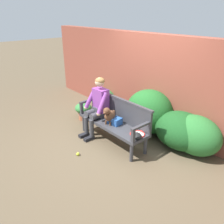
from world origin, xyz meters
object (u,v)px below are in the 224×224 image
(garden_bench, at_px, (112,125))
(tennis_ball, at_px, (78,154))
(baseball_glove, at_px, (137,136))
(sports_bag, at_px, (114,121))
(potted_plant, at_px, (83,110))
(person_seated, at_px, (98,105))
(dog_on_bench, at_px, (109,115))
(tennis_racket, at_px, (138,133))

(garden_bench, xyz_separation_m, tennis_ball, (-0.02, -0.86, -0.35))
(baseball_glove, xyz_separation_m, sports_bag, (-0.71, 0.07, 0.03))
(sports_bag, xyz_separation_m, potted_plant, (-1.37, 0.13, -0.25))
(person_seated, bearing_deg, garden_bench, 1.57)
(dog_on_bench, relative_size, potted_plant, 0.89)
(tennis_racket, height_order, tennis_ball, tennis_racket)
(garden_bench, relative_size, potted_plant, 3.89)
(person_seated, distance_m, tennis_ball, 1.17)
(sports_bag, height_order, potted_plant, sports_bag)
(tennis_ball, relative_size, potted_plant, 0.15)
(dog_on_bench, distance_m, sports_bag, 0.17)
(garden_bench, bearing_deg, tennis_racket, 6.40)
(dog_on_bench, distance_m, baseball_glove, 0.79)
(garden_bench, height_order, baseball_glove, baseball_glove)
(tennis_racket, distance_m, baseball_glove, 0.16)
(potted_plant, bearing_deg, tennis_ball, -38.10)
(tennis_racket, bearing_deg, potted_plant, 177.89)
(garden_bench, xyz_separation_m, sports_bag, (0.06, 0.02, 0.13))
(person_seated, relative_size, tennis_racket, 2.25)
(dog_on_bench, distance_m, tennis_ball, 0.99)
(person_seated, relative_size, sports_bag, 4.68)
(baseball_glove, distance_m, tennis_ball, 1.22)
(dog_on_bench, relative_size, baseball_glove, 1.80)
(baseball_glove, xyz_separation_m, potted_plant, (-2.08, 0.20, -0.22))
(garden_bench, relative_size, dog_on_bench, 4.35)
(garden_bench, height_order, tennis_ball, garden_bench)
(garden_bench, relative_size, sports_bag, 6.15)
(garden_bench, bearing_deg, tennis_ball, -91.63)
(tennis_racket, xyz_separation_m, baseball_glove, (0.09, -0.13, 0.04))
(tennis_racket, height_order, baseball_glove, baseball_glove)
(dog_on_bench, bearing_deg, baseball_glove, 1.54)
(baseball_glove, bearing_deg, dog_on_bench, -146.85)
(baseball_glove, relative_size, tennis_ball, 3.33)
(baseball_glove, height_order, sports_bag, sports_bag)
(person_seated, bearing_deg, potted_plant, 169.18)
(garden_bench, relative_size, person_seated, 1.31)
(garden_bench, bearing_deg, dog_on_bench, -92.64)
(person_seated, height_order, tennis_racket, person_seated)
(garden_bench, relative_size, tennis_racket, 2.96)
(tennis_ball, bearing_deg, potted_plant, 141.90)
(person_seated, xyz_separation_m, potted_plant, (-0.85, 0.16, -0.45))
(baseball_glove, bearing_deg, person_seated, -150.10)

